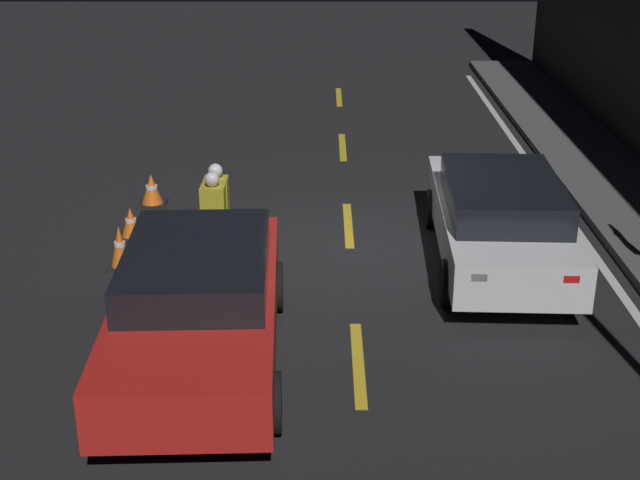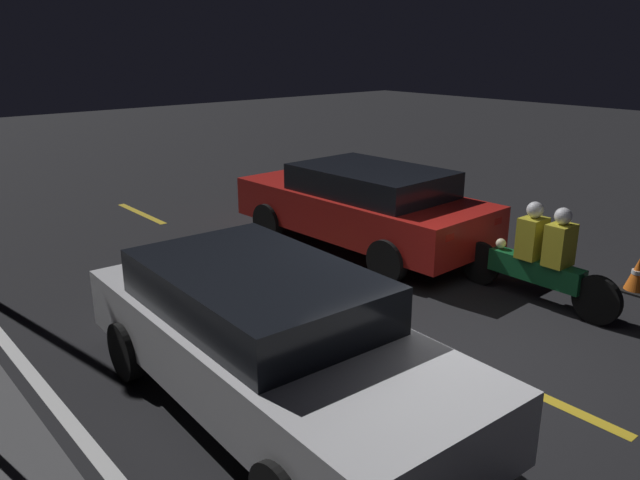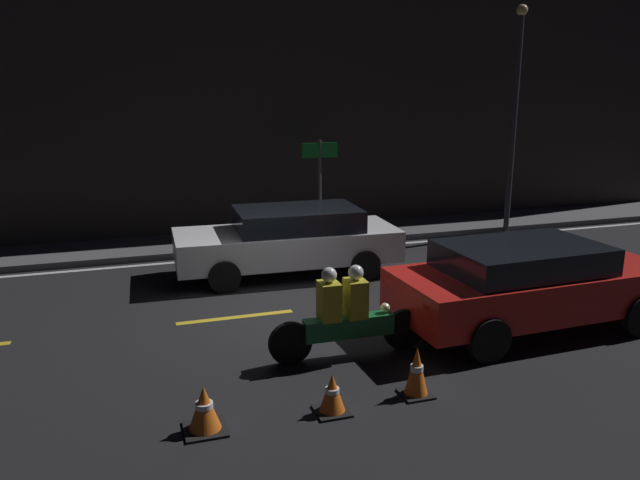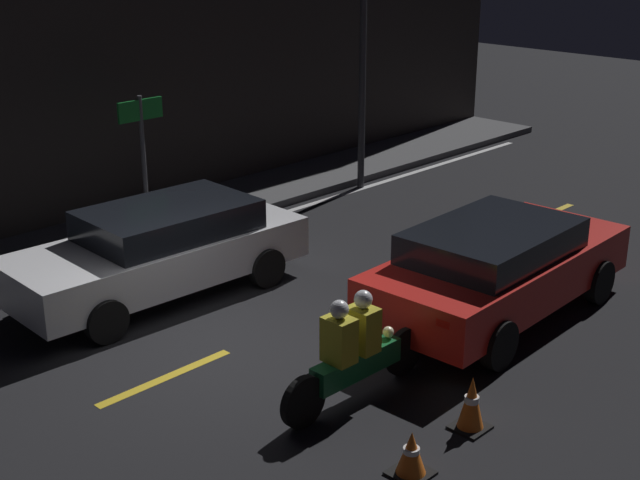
{
  "view_description": "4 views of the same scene",
  "coord_description": "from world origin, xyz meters",
  "px_view_note": "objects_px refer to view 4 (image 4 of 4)",
  "views": [
    {
      "loc": [
        12.79,
        -0.44,
        5.49
      ],
      "look_at": [
        1.37,
        -0.46,
        0.72
      ],
      "focal_mm": 50.0,
      "sensor_mm": 36.0,
      "label": 1
    },
    {
      "loc": [
        -3.79,
        5.22,
        3.39
      ],
      "look_at": [
        2.2,
        0.11,
        0.87
      ],
      "focal_mm": 35.0,
      "sensor_mm": 36.0,
      "label": 2
    },
    {
      "loc": [
        -2.7,
        -9.96,
        3.88
      ],
      "look_at": [
        0.46,
        -0.17,
        1.29
      ],
      "focal_mm": 35.0,
      "sensor_mm": 36.0,
      "label": 3
    },
    {
      "loc": [
        -6.74,
        -8.32,
        5.46
      ],
      "look_at": [
        2.35,
        0.57,
        0.83
      ],
      "focal_mm": 50.0,
      "sensor_mm": 36.0,
      "label": 4
    }
  ],
  "objects_px": {
    "motorcycle": "(353,352)",
    "traffic_cone_mid": "(411,454)",
    "sedan_white": "(160,248)",
    "street_lamp": "(363,33)",
    "traffic_cone_far": "(471,404)",
    "taxi_red": "(497,266)",
    "shop_sign": "(142,136)"
  },
  "relations": [
    {
      "from": "motorcycle",
      "to": "traffic_cone_mid",
      "type": "height_order",
      "value": "motorcycle"
    },
    {
      "from": "sedan_white",
      "to": "street_lamp",
      "type": "height_order",
      "value": "street_lamp"
    },
    {
      "from": "motorcycle",
      "to": "traffic_cone_mid",
      "type": "distance_m",
      "value": 1.65
    },
    {
      "from": "traffic_cone_far",
      "to": "street_lamp",
      "type": "bearing_deg",
      "value": 49.32
    },
    {
      "from": "taxi_red",
      "to": "traffic_cone_mid",
      "type": "relative_size",
      "value": 9.05
    },
    {
      "from": "taxi_red",
      "to": "street_lamp",
      "type": "distance_m",
      "value": 7.17
    },
    {
      "from": "motorcycle",
      "to": "traffic_cone_far",
      "type": "relative_size",
      "value": 3.63
    },
    {
      "from": "traffic_cone_mid",
      "to": "traffic_cone_far",
      "type": "height_order",
      "value": "traffic_cone_far"
    },
    {
      "from": "traffic_cone_far",
      "to": "shop_sign",
      "type": "distance_m",
      "value": 8.24
    },
    {
      "from": "taxi_red",
      "to": "traffic_cone_far",
      "type": "relative_size",
      "value": 6.99
    },
    {
      "from": "taxi_red",
      "to": "traffic_cone_far",
      "type": "height_order",
      "value": "taxi_red"
    },
    {
      "from": "taxi_red",
      "to": "traffic_cone_mid",
      "type": "xyz_separation_m",
      "value": [
        -3.91,
        -1.6,
        -0.53
      ]
    },
    {
      "from": "sedan_white",
      "to": "traffic_cone_far",
      "type": "xyz_separation_m",
      "value": [
        0.15,
        -5.6,
        -0.43
      ]
    },
    {
      "from": "sedan_white",
      "to": "traffic_cone_mid",
      "type": "bearing_deg",
      "value": 82.09
    },
    {
      "from": "taxi_red",
      "to": "motorcycle",
      "type": "distance_m",
      "value": 3.22
    },
    {
      "from": "sedan_white",
      "to": "taxi_red",
      "type": "height_order",
      "value": "taxi_red"
    },
    {
      "from": "shop_sign",
      "to": "street_lamp",
      "type": "distance_m",
      "value": 5.21
    },
    {
      "from": "traffic_cone_far",
      "to": "street_lamp",
      "type": "distance_m",
      "value": 10.02
    },
    {
      "from": "taxi_red",
      "to": "sedan_white",
      "type": "bearing_deg",
      "value": 123.32
    },
    {
      "from": "sedan_white",
      "to": "motorcycle",
      "type": "distance_m",
      "value": 4.24
    },
    {
      "from": "sedan_white",
      "to": "street_lamp",
      "type": "bearing_deg",
      "value": -163.09
    },
    {
      "from": "sedan_white",
      "to": "motorcycle",
      "type": "bearing_deg",
      "value": 87.8
    },
    {
      "from": "shop_sign",
      "to": "taxi_red",
      "type": "bearing_deg",
      "value": -77.33
    },
    {
      "from": "sedan_white",
      "to": "traffic_cone_far",
      "type": "distance_m",
      "value": 5.62
    },
    {
      "from": "traffic_cone_far",
      "to": "shop_sign",
      "type": "bearing_deg",
      "value": 80.85
    },
    {
      "from": "sedan_white",
      "to": "taxi_red",
      "type": "xyz_separation_m",
      "value": [
        2.89,
        -4.07,
        0.02
      ]
    },
    {
      "from": "motorcycle",
      "to": "traffic_cone_far",
      "type": "xyz_separation_m",
      "value": [
        0.48,
        -1.37,
        -0.32
      ]
    },
    {
      "from": "traffic_cone_mid",
      "to": "street_lamp",
      "type": "distance_m",
      "value": 10.86
    },
    {
      "from": "traffic_cone_mid",
      "to": "shop_sign",
      "type": "distance_m",
      "value": 8.59
    },
    {
      "from": "taxi_red",
      "to": "motorcycle",
      "type": "relative_size",
      "value": 1.93
    },
    {
      "from": "traffic_cone_mid",
      "to": "traffic_cone_far",
      "type": "bearing_deg",
      "value": 3.76
    },
    {
      "from": "taxi_red",
      "to": "shop_sign",
      "type": "height_order",
      "value": "shop_sign"
    }
  ]
}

